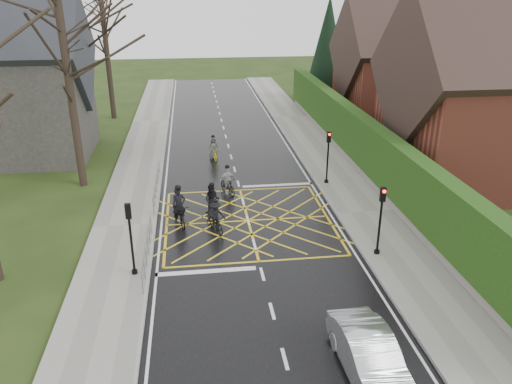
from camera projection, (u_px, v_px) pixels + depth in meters
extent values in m
plane|color=black|center=(248.00, 221.00, 24.78)|extent=(120.00, 120.00, 0.00)
cube|color=black|center=(248.00, 221.00, 24.78)|extent=(9.00, 80.00, 0.01)
cube|color=gray|center=(365.00, 213.00, 25.47)|extent=(3.00, 80.00, 0.15)
cube|color=gray|center=(125.00, 226.00, 24.03)|extent=(3.00, 80.00, 0.15)
cube|color=slate|center=(360.00, 167.00, 31.06)|extent=(0.50, 38.00, 0.70)
cube|color=#17320D|center=(363.00, 140.00, 30.39)|extent=(0.90, 38.00, 2.80)
cube|color=brown|center=(492.00, 126.00, 28.95)|extent=(11.00, 9.00, 6.50)
cube|color=#30211D|center=(502.00, 71.00, 27.74)|extent=(11.80, 9.80, 9.80)
cube|color=brown|center=(397.00, 86.00, 41.86)|extent=(9.00, 8.00, 6.00)
cube|color=#30211D|center=(401.00, 50.00, 40.74)|extent=(9.80, 8.80, 8.80)
cube|color=brown|center=(437.00, 16.00, 40.06)|extent=(0.70, 0.70, 1.60)
cylinder|color=black|center=(325.00, 96.00, 49.63)|extent=(0.50, 0.50, 1.20)
cone|color=black|center=(328.00, 50.00, 47.93)|extent=(4.60, 4.60, 10.00)
cube|color=#2D2B28|center=(23.00, 105.00, 32.80)|extent=(8.00, 7.00, 7.00)
cube|color=#26282D|center=(14.00, 52.00, 31.49)|extent=(8.80, 7.80, 7.80)
cylinder|color=black|center=(70.00, 91.00, 27.07)|extent=(0.44, 0.44, 11.00)
cylinder|color=black|center=(79.00, 61.00, 34.08)|extent=(0.44, 0.44, 12.00)
cylinder|color=black|center=(108.00, 60.00, 41.87)|extent=(0.44, 0.44, 10.00)
cylinder|color=slate|center=(146.00, 242.00, 20.63)|extent=(0.05, 5.00, 0.05)
cylinder|color=slate|center=(147.00, 252.00, 20.81)|extent=(0.04, 5.00, 0.04)
cylinder|color=slate|center=(143.00, 286.00, 18.54)|extent=(0.04, 0.04, 1.00)
cylinder|color=slate|center=(151.00, 226.00, 23.11)|extent=(0.04, 0.04, 1.00)
cylinder|color=slate|center=(156.00, 178.00, 27.50)|extent=(0.05, 6.00, 0.05)
cylinder|color=slate|center=(157.00, 185.00, 27.67)|extent=(0.04, 6.00, 0.04)
cylinder|color=slate|center=(154.00, 208.00, 24.94)|extent=(0.04, 0.04, 1.00)
cylinder|color=slate|center=(159.00, 168.00, 30.44)|extent=(0.04, 0.04, 1.00)
cylinder|color=black|center=(328.00, 160.00, 28.65)|extent=(0.10, 0.10, 3.00)
cylinder|color=black|center=(326.00, 182.00, 29.17)|extent=(0.24, 0.24, 0.30)
cube|color=black|center=(329.00, 137.00, 28.12)|extent=(0.22, 0.16, 0.62)
sphere|color=#FF0C0C|center=(330.00, 134.00, 27.94)|extent=(0.14, 0.14, 0.14)
cylinder|color=black|center=(380.00, 225.00, 20.97)|extent=(0.10, 0.10, 3.00)
cylinder|color=black|center=(377.00, 253.00, 21.49)|extent=(0.24, 0.24, 0.30)
cube|color=black|center=(383.00, 194.00, 20.43)|extent=(0.22, 0.16, 0.62)
sphere|color=#FF0C0C|center=(384.00, 192.00, 20.25)|extent=(0.14, 0.14, 0.14)
cylinder|color=black|center=(132.00, 244.00, 19.47)|extent=(0.10, 0.10, 3.00)
cylinder|color=black|center=(135.00, 273.00, 19.99)|extent=(0.24, 0.24, 0.30)
cube|color=black|center=(128.00, 211.00, 18.93)|extent=(0.22, 0.16, 0.62)
sphere|color=#FF0C0C|center=(128.00, 205.00, 18.97)|extent=(0.14, 0.14, 0.14)
imported|color=black|center=(179.00, 214.00, 24.25)|extent=(1.23, 2.19, 1.09)
imported|color=black|center=(179.00, 206.00, 24.20)|extent=(0.77, 0.60, 1.85)
sphere|color=black|center=(178.00, 188.00, 23.83)|extent=(0.29, 0.29, 0.29)
imported|color=black|center=(212.00, 206.00, 25.18)|extent=(1.03, 1.82, 1.06)
imported|color=black|center=(212.00, 200.00, 25.16)|extent=(0.94, 0.83, 1.61)
sphere|color=black|center=(212.00, 185.00, 24.84)|extent=(0.25, 0.25, 0.25)
imported|color=black|center=(216.00, 222.00, 23.60)|extent=(1.09, 1.76, 0.87)
imported|color=black|center=(216.00, 216.00, 23.58)|extent=(1.08, 0.83, 1.48)
sphere|color=black|center=(215.00, 201.00, 23.28)|extent=(0.23, 0.23, 0.23)
imported|color=black|center=(228.00, 186.00, 27.70)|extent=(1.10, 1.77, 1.03)
imported|color=#AEADB2|center=(227.00, 180.00, 27.69)|extent=(1.00, 0.70, 1.57)
sphere|color=black|center=(227.00, 167.00, 27.38)|extent=(0.25, 0.25, 0.25)
imported|color=yellow|center=(214.00, 153.00, 33.40)|extent=(0.86, 1.76, 0.88)
imported|color=#54565B|center=(213.00, 148.00, 33.37)|extent=(0.80, 0.59, 1.50)
sphere|color=black|center=(213.00, 137.00, 33.07)|extent=(0.24, 0.24, 0.24)
imported|color=silver|center=(370.00, 357.00, 14.73)|extent=(1.61, 4.20, 1.37)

